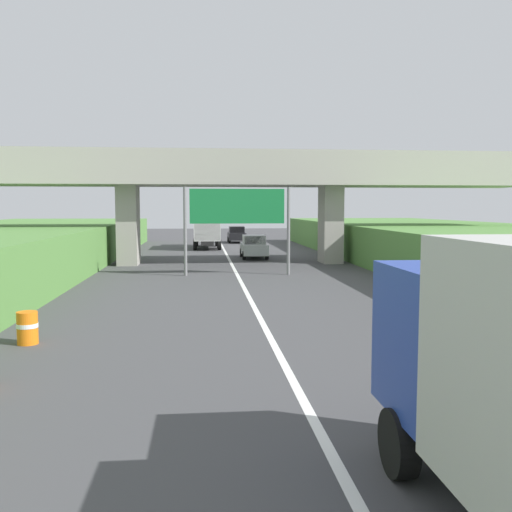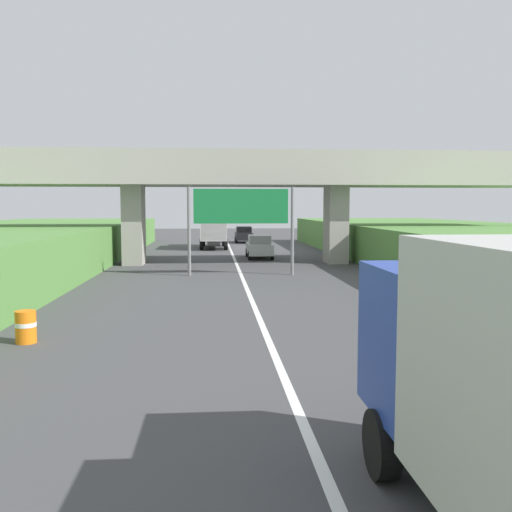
{
  "view_description": "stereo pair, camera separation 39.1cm",
  "coord_description": "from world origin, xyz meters",
  "px_view_note": "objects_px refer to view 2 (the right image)",
  "views": [
    {
      "loc": [
        -1.94,
        0.95,
        3.76
      ],
      "look_at": [
        0.0,
        20.92,
        2.0
      ],
      "focal_mm": 39.16,
      "sensor_mm": 36.0,
      "label": 1
    },
    {
      "loc": [
        -1.55,
        0.92,
        3.76
      ],
      "look_at": [
        0.0,
        20.92,
        2.0
      ],
      "focal_mm": 39.16,
      "sensor_mm": 36.0,
      "label": 2
    }
  ],
  "objects_px": {
    "truck_white": "(214,227)",
    "car_black": "(244,235)",
    "overhead_highway_sign": "(241,211)",
    "construction_barrel_3": "(26,327)",
    "car_silver": "(259,247)"
  },
  "relations": [
    {
      "from": "car_black",
      "to": "car_silver",
      "type": "relative_size",
      "value": 1.0
    },
    {
      "from": "car_black",
      "to": "car_silver",
      "type": "bearing_deg",
      "value": -89.6
    },
    {
      "from": "overhead_highway_sign",
      "to": "car_black",
      "type": "relative_size",
      "value": 1.43
    },
    {
      "from": "truck_white",
      "to": "construction_barrel_3",
      "type": "xyz_separation_m",
      "value": [
        -5.25,
        -35.67,
        -1.47
      ]
    },
    {
      "from": "construction_barrel_3",
      "to": "truck_white",
      "type": "bearing_deg",
      "value": 81.63
    },
    {
      "from": "car_black",
      "to": "truck_white",
      "type": "bearing_deg",
      "value": -112.22
    },
    {
      "from": "car_silver",
      "to": "construction_barrel_3",
      "type": "distance_m",
      "value": 26.59
    },
    {
      "from": "overhead_highway_sign",
      "to": "car_black",
      "type": "distance_m",
      "value": 28.71
    },
    {
      "from": "construction_barrel_3",
      "to": "car_silver",
      "type": "bearing_deg",
      "value": 71.14
    },
    {
      "from": "truck_white",
      "to": "car_black",
      "type": "bearing_deg",
      "value": 67.78
    },
    {
      "from": "truck_white",
      "to": "car_black",
      "type": "xyz_separation_m",
      "value": [
        3.22,
        7.88,
        -1.08
      ]
    },
    {
      "from": "overhead_highway_sign",
      "to": "construction_barrel_3",
      "type": "bearing_deg",
      "value": -114.16
    },
    {
      "from": "construction_barrel_3",
      "to": "car_black",
      "type": "bearing_deg",
      "value": 79.0
    },
    {
      "from": "overhead_highway_sign",
      "to": "car_silver",
      "type": "height_order",
      "value": "overhead_highway_sign"
    },
    {
      "from": "overhead_highway_sign",
      "to": "car_black",
      "type": "height_order",
      "value": "overhead_highway_sign"
    }
  ]
}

